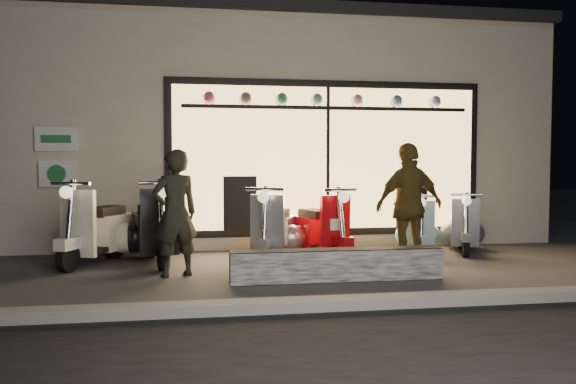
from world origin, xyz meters
The scene contains 12 objects.
ground centered at (0.00, 0.00, 0.00)m, with size 40.00×40.00×0.00m, color #383533.
kerb centered at (0.00, -2.00, 0.06)m, with size 40.00×0.25×0.12m, color slate.
shop_building centered at (0.00, 4.98, 2.10)m, with size 10.20×6.23×4.20m.
graffiti_barrier centered at (0.33, -0.65, 0.20)m, with size 2.67×0.28×0.40m, color black.
scooter_silver centered at (-0.22, 0.98, 0.43)m, with size 0.83×1.50×1.08m.
scooter_red centered at (0.42, 1.05, 0.43)m, with size 0.77×1.48×1.06m.
scooter_black centered at (-2.07, 1.16, 0.47)m, with size 0.79×1.65×1.17m.
scooter_cream centered at (-2.79, 1.21, 0.47)m, with size 0.94×1.60×1.17m.
scooter_blue centered at (2.15, 1.21, 0.38)m, with size 0.70×1.32×0.95m.
scooter_grey centered at (3.00, 1.37, 0.38)m, with size 0.76×1.31×0.95m.
man centered at (-1.68, -0.06, 0.82)m, with size 0.60×0.39×1.65m, color black.
woman centered at (1.50, -0.04, 0.88)m, with size 1.03×0.43×1.75m, color brown.
Camera 1 is at (-1.36, -7.42, 1.48)m, focal length 35.00 mm.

